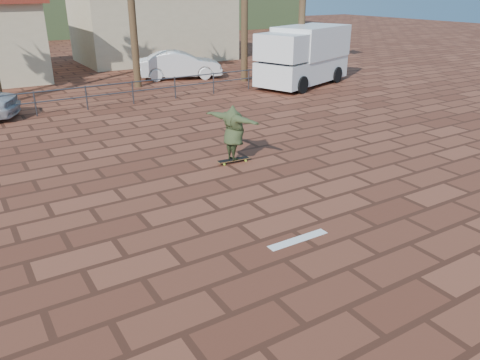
# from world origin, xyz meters

# --- Properties ---
(ground) EXTENTS (120.00, 120.00, 0.00)m
(ground) POSITION_xyz_m (0.00, 0.00, 0.00)
(ground) COLOR brown
(ground) RESTS_ON ground
(paint_stripe) EXTENTS (1.40, 0.22, 0.01)m
(paint_stripe) POSITION_xyz_m (0.70, -1.20, 0.00)
(paint_stripe) COLOR white
(paint_stripe) RESTS_ON ground
(guardrail) EXTENTS (24.06, 0.06, 1.00)m
(guardrail) POSITION_xyz_m (0.00, 12.00, 0.68)
(guardrail) COLOR #47494F
(guardrail) RESTS_ON ground
(building_east) EXTENTS (10.60, 6.60, 5.00)m
(building_east) POSITION_xyz_m (8.00, 24.00, 2.54)
(building_east) COLOR beige
(building_east) RESTS_ON ground
(longboard) EXTENTS (1.02, 0.31, 0.10)m
(longboard) POSITION_xyz_m (1.92, 3.37, 0.08)
(longboard) COLOR olive
(longboard) RESTS_ON ground
(skateboarder) EXTENTS (1.10, 2.05, 1.61)m
(skateboarder) POSITION_xyz_m (1.92, 3.37, 0.90)
(skateboarder) COLOR #364223
(skateboarder) RESTS_ON longboard
(campervan) EXTENTS (6.07, 4.10, 2.91)m
(campervan) POSITION_xyz_m (11.04, 11.52, 1.53)
(campervan) COLOR white
(campervan) RESTS_ON ground
(car_white) EXTENTS (4.79, 2.98, 1.49)m
(car_white) POSITION_xyz_m (6.36, 16.50, 0.75)
(car_white) COLOR white
(car_white) RESTS_ON ground
(street_sign) EXTENTS (0.52, 0.11, 2.55)m
(street_sign) POSITION_xyz_m (9.64, 10.00, 1.78)
(street_sign) COLOR gray
(street_sign) RESTS_ON ground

